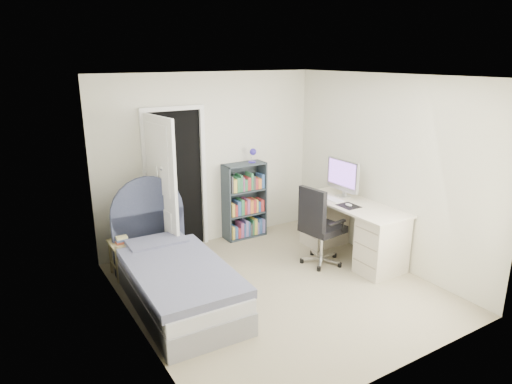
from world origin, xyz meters
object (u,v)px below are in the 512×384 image
nightstand (125,249)px  bookcase (245,204)px  floor_lamp (162,226)px  desk (351,228)px  office_chair (318,223)px  bed (175,277)px

nightstand → bookcase: (1.97, 0.34, 0.17)m
floor_lamp → desk: floor_lamp is taller
bookcase → office_chair: 1.42m
bed → floor_lamp: bearing=77.0°
nightstand → bookcase: bookcase is taller
bookcase → desk: 1.67m
floor_lamp → bookcase: bearing=13.6°
nightstand → office_chair: 2.52m
bed → bookcase: bearing=37.2°
floor_lamp → office_chair: floor_lamp is taller
floor_lamp → desk: size_ratio=0.87×
nightstand → bookcase: size_ratio=0.40×
nightstand → bed: bearing=-72.0°
bed → nightstand: (-0.30, 0.92, 0.08)m
bed → bookcase: size_ratio=1.51×
office_chair → bed: bearing=176.6°
bookcase → bed: bearing=-142.8°
floor_lamp → bookcase: 1.50m
bed → bookcase: 2.11m
nightstand → bookcase: bearing=9.8°
floor_lamp → desk: 2.57m
nightstand → floor_lamp: 0.55m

